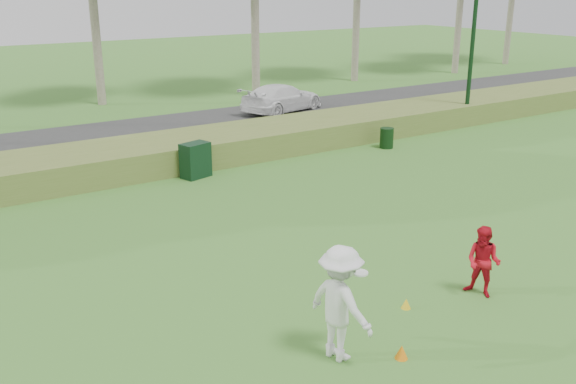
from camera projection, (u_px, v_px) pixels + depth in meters
ground at (401, 310)px, 12.44m from camera, size 120.00×120.00×0.00m
reed_strip at (160, 154)px, 21.82m from camera, size 80.00×3.00×0.90m
park_road at (112, 137)px, 25.93m from camera, size 80.00×6.00×0.06m
player_white at (340, 303)px, 10.58m from camera, size 1.01×1.41×2.02m
player_red at (483, 262)px, 12.79m from camera, size 0.76×0.86×1.47m
cone_orange at (401, 352)px, 10.80m from camera, size 0.23×0.23×0.25m
cone_yellow at (406, 303)px, 12.46m from camera, size 0.19×0.19×0.21m
utility_cabinet at (195, 160)px, 20.63m from camera, size 1.02×0.79×1.13m
trash_bin at (387, 138)px, 24.30m from camera, size 0.63×0.63×0.77m
car_right at (282, 98)px, 30.66m from camera, size 4.86×3.03×1.31m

